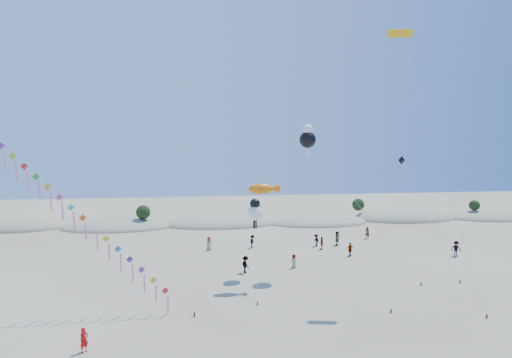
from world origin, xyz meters
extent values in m
ellipsoid|color=gray|center=(-32.00, 46.00, 0.00)|extent=(16.00, 8.80, 3.60)
ellipsoid|color=#143412|center=(-32.00, 46.00, 0.99)|extent=(12.80, 5.76, 0.64)
ellipsoid|color=gray|center=(-16.00, 44.60, 0.00)|extent=(17.60, 9.68, 3.00)
ellipsoid|color=#143412|center=(-16.00, 44.60, 0.83)|extent=(14.08, 6.34, 0.70)
ellipsoid|color=gray|center=(0.00, 45.30, 0.00)|extent=(19.00, 10.45, 3.40)
ellipsoid|color=#143412|center=(0.00, 45.30, 0.94)|extent=(15.20, 6.84, 0.76)
ellipsoid|color=gray|center=(16.00, 43.90, 0.00)|extent=(16.40, 9.02, 2.80)
ellipsoid|color=#143412|center=(16.00, 43.90, 0.77)|extent=(13.12, 5.90, 0.66)
ellipsoid|color=gray|center=(32.00, 45.70, 0.00)|extent=(18.00, 9.90, 3.80)
ellipsoid|color=#143412|center=(32.00, 45.70, 1.04)|extent=(14.40, 6.48, 0.72)
ellipsoid|color=gray|center=(48.00, 44.50, 0.00)|extent=(16.80, 9.24, 3.00)
ellipsoid|color=#143412|center=(48.00, 44.50, 0.83)|extent=(13.44, 6.05, 0.67)
sphere|color=black|center=(-12.00, 43.40, 2.48)|extent=(2.20, 2.20, 2.20)
sphere|color=black|center=(6.00, 45.40, 2.24)|extent=(1.60, 1.60, 1.60)
sphere|color=black|center=(24.00, 46.80, 2.44)|extent=(2.10, 2.10, 2.10)
sphere|color=black|center=(44.00, 44.10, 2.32)|extent=(1.80, 1.80, 1.80)
cube|color=#3F2D1E|center=(-3.81, 8.52, 0.17)|extent=(0.12, 0.12, 0.35)
cylinder|color=silver|center=(-15.75, 11.44, 10.53)|extent=(23.91, 5.86, 21.07)
cube|color=red|center=(-6.02, 9.06, 1.95)|extent=(1.07, 0.42, 1.13)
cube|color=pink|center=(-5.84, 9.11, 0.85)|extent=(0.19, 0.45, 1.55)
cube|color=#ABDA19|center=(-6.92, 9.28, 2.75)|extent=(1.07, 0.42, 1.13)
cube|color=pink|center=(-6.74, 9.33, 1.65)|extent=(0.19, 0.45, 1.55)
cube|color=purple|center=(-7.83, 9.50, 3.54)|extent=(1.07, 0.42, 1.13)
cube|color=pink|center=(-7.65, 9.55, 2.44)|extent=(0.19, 0.45, 1.55)
cube|color=#4C238E|center=(-8.73, 9.73, 4.34)|extent=(1.07, 0.42, 1.13)
cube|color=pink|center=(-8.55, 9.78, 3.24)|extent=(0.19, 0.45, 1.55)
cube|color=blue|center=(-9.63, 9.95, 5.14)|extent=(1.07, 0.42, 1.13)
cube|color=pink|center=(-9.45, 10.00, 4.04)|extent=(0.19, 0.45, 1.55)
cube|color=yellow|center=(-10.54, 10.17, 5.93)|extent=(1.07, 0.42, 1.13)
cube|color=pink|center=(-10.36, 10.22, 4.83)|extent=(0.19, 0.45, 1.55)
cube|color=white|center=(-11.44, 10.39, 6.73)|extent=(1.07, 0.42, 1.13)
cube|color=pink|center=(-11.26, 10.44, 5.63)|extent=(0.19, 0.45, 1.55)
cube|color=#FF4F15|center=(-12.34, 10.61, 7.52)|extent=(1.07, 0.42, 1.13)
cube|color=pink|center=(-12.16, 10.66, 6.42)|extent=(0.19, 0.45, 1.55)
cube|color=#1AC5C7|center=(-13.24, 10.83, 8.32)|extent=(1.07, 0.42, 1.13)
cube|color=pink|center=(-13.06, 10.88, 7.22)|extent=(0.19, 0.45, 1.55)
cube|color=#EB4A7E|center=(-14.15, 11.05, 9.12)|extent=(1.07, 0.42, 1.13)
cube|color=pink|center=(-13.97, 11.10, 8.02)|extent=(0.19, 0.45, 1.55)
cube|color=#FF9F28|center=(-15.05, 11.27, 9.91)|extent=(1.07, 0.42, 1.13)
cube|color=pink|center=(-14.87, 11.32, 8.81)|extent=(0.19, 0.45, 1.55)
cube|color=green|center=(-15.95, 11.49, 10.71)|extent=(1.07, 0.42, 1.13)
cube|color=pink|center=(-15.77, 11.54, 9.61)|extent=(0.19, 0.45, 1.55)
cube|color=red|center=(-16.86, 11.71, 11.50)|extent=(1.07, 0.42, 1.13)
cube|color=pink|center=(-16.68, 11.76, 10.40)|extent=(0.19, 0.45, 1.55)
cube|color=#ABDA19|center=(-17.76, 11.93, 12.30)|extent=(1.07, 0.42, 1.13)
cube|color=pink|center=(-17.58, 11.98, 11.20)|extent=(0.19, 0.45, 1.55)
cube|color=purple|center=(-18.66, 12.15, 13.10)|extent=(1.07, 0.42, 1.13)
cube|color=pink|center=(-18.48, 12.20, 12.00)|extent=(0.19, 0.45, 1.55)
cube|color=#3F2D1E|center=(11.54, 7.17, 0.15)|extent=(0.10, 0.10, 0.30)
cylinder|color=silver|center=(6.94, 11.33, 4.51)|extent=(9.21, 8.36, 9.04)
ellipsoid|color=orange|center=(2.35, 15.50, 9.02)|extent=(2.30, 1.01, 1.01)
cone|color=orange|center=(3.64, 15.50, 9.02)|extent=(0.92, 0.92, 0.92)
cube|color=#3F2D1E|center=(1.34, 10.18, 0.15)|extent=(0.10, 0.10, 0.30)
cylinder|color=silver|center=(1.72, 13.99, 3.19)|extent=(0.80, 7.65, 6.39)
sphere|color=white|center=(2.11, 17.81, 6.37)|extent=(1.54, 1.54, 1.54)
sphere|color=black|center=(2.11, 17.81, 7.29)|extent=(1.02, 1.02, 1.02)
cube|color=black|center=(2.11, 17.81, 5.20)|extent=(0.35, 0.18, 0.80)
cube|color=#3F2D1E|center=(17.13, 12.79, 0.15)|extent=(0.10, 0.10, 0.30)
cylinder|color=silver|center=(12.40, 15.85, 6.80)|extent=(9.50, 6.14, 13.61)
sphere|color=black|center=(7.67, 18.90, 13.60)|extent=(1.69, 1.69, 1.69)
sphere|color=white|center=(7.67, 18.90, 14.61)|extent=(1.10, 1.10, 1.10)
cube|color=white|center=(7.67, 18.90, 12.35)|extent=(0.35, 0.18, 0.80)
cube|color=white|center=(6.97, 18.90, 13.60)|extent=(0.60, 0.15, 0.25)
cube|color=white|center=(8.37, 18.90, 13.60)|extent=(0.60, 0.15, 0.25)
cube|color=#3F2D1E|center=(18.33, 5.25, 0.15)|extent=(0.10, 0.10, 0.30)
cylinder|color=silver|center=(16.42, 9.20, 11.49)|extent=(3.85, 7.94, 23.00)
cube|color=#FEAC0D|center=(14.51, 13.16, 22.99)|extent=(2.16, 0.88, 0.76)
cube|color=black|center=(14.51, 13.18, 22.99)|extent=(2.09, 0.54, 0.19)
cube|color=#3F2D1E|center=(21.15, 12.94, 0.15)|extent=(0.10, 0.10, 0.30)
cylinder|color=silver|center=(20.99, 18.92, 5.58)|extent=(0.33, 11.98, 11.18)
cube|color=black|center=(20.84, 24.90, 11.17)|extent=(0.97, 0.29, 1.00)
imported|color=red|center=(-10.74, 3.81, 0.81)|extent=(0.67, 0.70, 1.62)
imported|color=slate|center=(1.27, 18.83, 0.87)|extent=(1.06, 1.29, 1.74)
imported|color=slate|center=(6.55, 19.83, 0.74)|extent=(0.86, 0.83, 1.49)
imported|color=slate|center=(11.44, 28.64, 0.77)|extent=(0.85, 1.12, 1.54)
imported|color=slate|center=(14.29, 28.77, 0.91)|extent=(1.12, 1.77, 1.83)
imported|color=slate|center=(19.58, 31.81, 0.83)|extent=(0.72, 0.68, 1.65)
imported|color=slate|center=(11.69, 26.98, 0.80)|extent=(0.70, 1.01, 1.60)
imported|color=slate|center=(-2.23, 28.45, 0.83)|extent=(0.96, 0.83, 1.66)
imported|color=slate|center=(14.11, 23.51, 0.81)|extent=(1.02, 0.69, 1.62)
imported|color=slate|center=(26.38, 21.83, 0.91)|extent=(1.31, 0.97, 1.82)
imported|color=slate|center=(3.26, 29.06, 0.80)|extent=(1.01, 1.19, 1.60)
camera|label=1|loc=(-3.30, -23.67, 13.51)|focal=30.00mm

